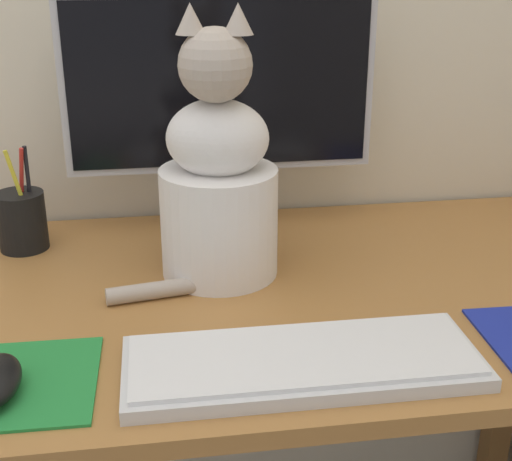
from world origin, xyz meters
TOP-DOWN VIEW (x-y plane):
  - desk at (0.00, 0.00)m, footprint 1.35×0.68m
  - monitor at (0.00, 0.24)m, footprint 0.53×0.17m
  - keyboard at (0.05, -0.23)m, footprint 0.44×0.17m
  - mousepad_left at (-0.31, -0.21)m, footprint 0.22×0.19m
  - cat at (-0.02, 0.07)m, footprint 0.28×0.21m
  - pen_cup at (-0.35, 0.21)m, footprint 0.08×0.08m

SIDE VIEW (x-z plane):
  - desk at x=0.00m, z-range 0.26..0.98m
  - mousepad_left at x=-0.31m, z-range 0.72..0.72m
  - keyboard at x=0.05m, z-range 0.72..0.74m
  - pen_cup at x=-0.35m, z-range 0.68..0.86m
  - cat at x=-0.02m, z-range 0.66..1.08m
  - monitor at x=0.00m, z-range 0.75..1.17m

